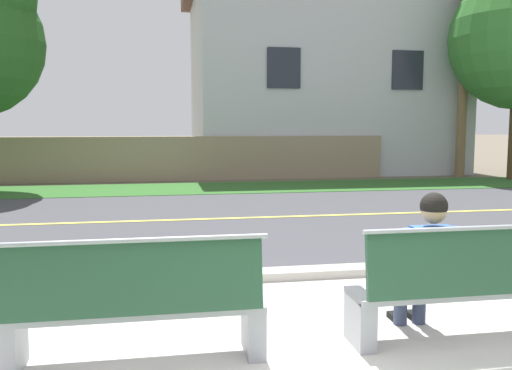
# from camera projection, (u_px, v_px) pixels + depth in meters

# --- Properties ---
(ground_plane) EXTENTS (140.00, 140.00, 0.00)m
(ground_plane) POSITION_uv_depth(u_px,v_px,m) (214.00, 207.00, 11.89)
(ground_plane) COLOR #665B4C
(sidewalk_pavement) EXTENTS (44.00, 3.60, 0.01)m
(sidewalk_pavement) POSITION_uv_depth(u_px,v_px,m) (305.00, 346.00, 4.46)
(sidewalk_pavement) COLOR beige
(sidewalk_pavement) RESTS_ON ground_plane
(curb_edge) EXTENTS (44.00, 0.30, 0.11)m
(curb_edge) POSITION_uv_depth(u_px,v_px,m) (261.00, 275.00, 6.36)
(curb_edge) COLOR #ADA89E
(curb_edge) RESTS_ON ground_plane
(street_asphalt) EXTENTS (52.00, 8.00, 0.01)m
(street_asphalt) POSITION_uv_depth(u_px,v_px,m) (221.00, 219.00, 10.43)
(street_asphalt) COLOR #424247
(street_asphalt) RESTS_ON ground_plane
(road_centre_line) EXTENTS (48.00, 0.14, 0.01)m
(road_centre_line) POSITION_uv_depth(u_px,v_px,m) (221.00, 219.00, 10.42)
(road_centre_line) COLOR #E0CC4C
(road_centre_line) RESTS_ON ground_plane
(far_verge_grass) EXTENTS (48.00, 2.80, 0.02)m
(far_verge_grass) POSITION_uv_depth(u_px,v_px,m) (201.00, 188.00, 15.32)
(far_verge_grass) COLOR #2D6026
(far_verge_grass) RESTS_ON ground_plane
(bench_left) EXTENTS (1.92, 0.48, 1.01)m
(bench_left) POSITION_uv_depth(u_px,v_px,m) (136.00, 307.00, 4.05)
(bench_left) COLOR #9EA0A8
(bench_left) RESTS_ON ground_plane
(bench_right) EXTENTS (1.92, 0.48, 1.01)m
(bench_right) POSITION_uv_depth(u_px,v_px,m) (467.00, 288.00, 4.51)
(bench_right) COLOR #9EA0A8
(bench_right) RESTS_ON ground_plane
(seated_person_blue) EXTENTS (0.52, 0.68, 1.25)m
(seated_person_blue) POSITION_uv_depth(u_px,v_px,m) (426.00, 259.00, 4.60)
(seated_person_blue) COLOR #333D56
(seated_person_blue) RESTS_ON ground_plane
(garden_wall) EXTENTS (13.00, 0.36, 1.40)m
(garden_wall) POSITION_uv_depth(u_px,v_px,m) (186.00, 158.00, 17.46)
(garden_wall) COLOR gray
(garden_wall) RESTS_ON ground_plane
(house_across_street) EXTENTS (10.23, 6.91, 7.13)m
(house_across_street) POSITION_uv_depth(u_px,v_px,m) (319.00, 77.00, 21.19)
(house_across_street) COLOR #B7BCC1
(house_across_street) RESTS_ON ground_plane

